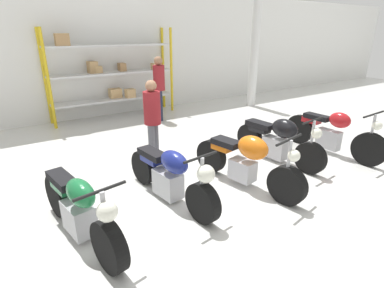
{
  "coord_description": "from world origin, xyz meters",
  "views": [
    {
      "loc": [
        -2.49,
        -3.42,
        2.43
      ],
      "look_at": [
        0.0,
        0.4,
        0.7
      ],
      "focal_mm": 28.0,
      "sensor_mm": 36.0,
      "label": 1
    }
  ],
  "objects_px": {
    "person_near_rack": "(152,116)",
    "motorcycle_black": "(278,140)",
    "motorcycle_blue": "(171,175)",
    "motorcycle_green": "(80,209)",
    "motorcycle_red": "(332,133)",
    "motorcycle_orange": "(246,161)",
    "shelving_rack": "(111,73)",
    "person_browsing": "(159,83)"
  },
  "relations": [
    {
      "from": "motorcycle_green",
      "to": "person_near_rack",
      "type": "xyz_separation_m",
      "value": [
        1.8,
        1.65,
        0.52
      ]
    },
    {
      "from": "motorcycle_green",
      "to": "shelving_rack",
      "type": "bearing_deg",
      "value": 146.77
    },
    {
      "from": "motorcycle_orange",
      "to": "person_browsing",
      "type": "distance_m",
      "value": 4.39
    },
    {
      "from": "motorcycle_blue",
      "to": "person_near_rack",
      "type": "bearing_deg",
      "value": 155.88
    },
    {
      "from": "motorcycle_green",
      "to": "motorcycle_black",
      "type": "height_order",
      "value": "motorcycle_black"
    },
    {
      "from": "person_browsing",
      "to": "motorcycle_red",
      "type": "bearing_deg",
      "value": 134.38
    },
    {
      "from": "shelving_rack",
      "to": "motorcycle_orange",
      "type": "height_order",
      "value": "shelving_rack"
    },
    {
      "from": "motorcycle_orange",
      "to": "person_near_rack",
      "type": "xyz_separation_m",
      "value": [
        -0.81,
        1.74,
        0.48
      ]
    },
    {
      "from": "motorcycle_black",
      "to": "motorcycle_blue",
      "type": "bearing_deg",
      "value": -91.97
    },
    {
      "from": "shelving_rack",
      "to": "person_browsing",
      "type": "xyz_separation_m",
      "value": [
        0.98,
        -1.07,
        -0.25
      ]
    },
    {
      "from": "person_near_rack",
      "to": "person_browsing",
      "type": "bearing_deg",
      "value": -70.54
    },
    {
      "from": "motorcycle_orange",
      "to": "motorcycle_black",
      "type": "relative_size",
      "value": 1.05
    },
    {
      "from": "motorcycle_green",
      "to": "motorcycle_red",
      "type": "distance_m",
      "value": 5.09
    },
    {
      "from": "shelving_rack",
      "to": "motorcycle_red",
      "type": "relative_size",
      "value": 1.65
    },
    {
      "from": "motorcycle_red",
      "to": "person_near_rack",
      "type": "relative_size",
      "value": 1.38
    },
    {
      "from": "shelving_rack",
      "to": "person_near_rack",
      "type": "relative_size",
      "value": 2.27
    },
    {
      "from": "shelving_rack",
      "to": "motorcycle_orange",
      "type": "bearing_deg",
      "value": -86.6
    },
    {
      "from": "motorcycle_black",
      "to": "motorcycle_orange",
      "type": "bearing_deg",
      "value": -76.36
    },
    {
      "from": "motorcycle_orange",
      "to": "person_browsing",
      "type": "height_order",
      "value": "person_browsing"
    },
    {
      "from": "shelving_rack",
      "to": "motorcycle_blue",
      "type": "distance_m",
      "value": 5.26
    },
    {
      "from": "motorcycle_orange",
      "to": "motorcycle_black",
      "type": "bearing_deg",
      "value": 98.8
    },
    {
      "from": "motorcycle_green",
      "to": "motorcycle_red",
      "type": "height_order",
      "value": "motorcycle_red"
    },
    {
      "from": "person_near_rack",
      "to": "motorcycle_black",
      "type": "bearing_deg",
      "value": -163.41
    },
    {
      "from": "motorcycle_blue",
      "to": "motorcycle_orange",
      "type": "xyz_separation_m",
      "value": [
        1.25,
        -0.27,
        0.04
      ]
    },
    {
      "from": "person_browsing",
      "to": "person_near_rack",
      "type": "xyz_separation_m",
      "value": [
        -1.47,
        -2.56,
        -0.12
      ]
    },
    {
      "from": "motorcycle_red",
      "to": "motorcycle_orange",
      "type": "bearing_deg",
      "value": -90.16
    },
    {
      "from": "motorcycle_blue",
      "to": "person_browsing",
      "type": "xyz_separation_m",
      "value": [
        1.91,
        4.03,
        0.64
      ]
    },
    {
      "from": "motorcycle_green",
      "to": "motorcycle_red",
      "type": "relative_size",
      "value": 0.92
    },
    {
      "from": "shelving_rack",
      "to": "motorcycle_black",
      "type": "xyz_separation_m",
      "value": [
        1.55,
        -4.94,
        -0.86
      ]
    },
    {
      "from": "shelving_rack",
      "to": "person_near_rack",
      "type": "distance_m",
      "value": 3.69
    },
    {
      "from": "motorcycle_black",
      "to": "person_browsing",
      "type": "distance_m",
      "value": 3.96
    },
    {
      "from": "motorcycle_red",
      "to": "person_near_rack",
      "type": "xyz_separation_m",
      "value": [
        -3.29,
        1.63,
        0.48
      ]
    },
    {
      "from": "motorcycle_black",
      "to": "motorcycle_red",
      "type": "relative_size",
      "value": 0.91
    },
    {
      "from": "motorcycle_orange",
      "to": "person_near_rack",
      "type": "relative_size",
      "value": 1.32
    },
    {
      "from": "motorcycle_black",
      "to": "motorcycle_red",
      "type": "distance_m",
      "value": 1.29
    },
    {
      "from": "motorcycle_orange",
      "to": "person_near_rack",
      "type": "height_order",
      "value": "person_near_rack"
    },
    {
      "from": "person_browsing",
      "to": "motorcycle_blue",
      "type": "bearing_deg",
      "value": 85.55
    },
    {
      "from": "shelving_rack",
      "to": "motorcycle_red",
      "type": "bearing_deg",
      "value": -62.02
    },
    {
      "from": "motorcycle_orange",
      "to": "person_browsing",
      "type": "relative_size",
      "value": 1.18
    },
    {
      "from": "motorcycle_red",
      "to": "motorcycle_black",
      "type": "bearing_deg",
      "value": -107.25
    },
    {
      "from": "motorcycle_blue",
      "to": "motorcycle_orange",
      "type": "distance_m",
      "value": 1.28
    },
    {
      "from": "shelving_rack",
      "to": "motorcycle_blue",
      "type": "relative_size",
      "value": 1.78
    }
  ]
}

